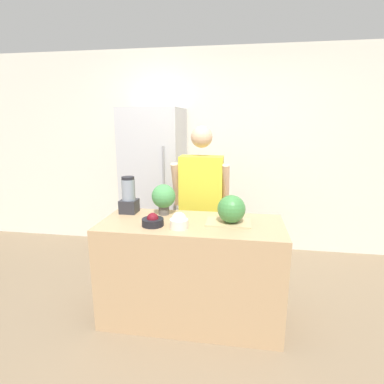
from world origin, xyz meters
The scene contains 11 objects.
ground_plane centered at (0.00, 0.00, 0.00)m, with size 14.00×14.00×0.00m, color #7F6B51.
wall_back centered at (0.00, 1.98, 1.30)m, with size 8.00×0.06×2.60m.
counter_island centered at (0.00, 0.32, 0.44)m, with size 1.51×0.65×0.88m.
refrigerator centered at (-0.66, 1.57, 0.93)m, with size 0.69×0.74×1.85m.
person centered at (0.00, 0.96, 0.85)m, with size 0.58×0.26×1.66m.
cutting_board centered at (0.30, 0.35, 0.89)m, with size 0.36×0.24×0.01m.
watermelon centered at (0.33, 0.33, 1.01)m, with size 0.23×0.23×0.23m.
bowl_cherries centered at (-0.29, 0.19, 0.92)m, with size 0.17×0.17×0.11m.
bowl_cream centered at (-0.07, 0.17, 0.94)m, with size 0.15×0.15×0.13m.
blender centered at (-0.61, 0.51, 1.03)m, with size 0.15×0.15×0.33m.
potted_plant centered at (-0.28, 0.50, 1.04)m, with size 0.21×0.21×0.27m.
Camera 1 is at (0.37, -2.00, 1.70)m, focal length 28.00 mm.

